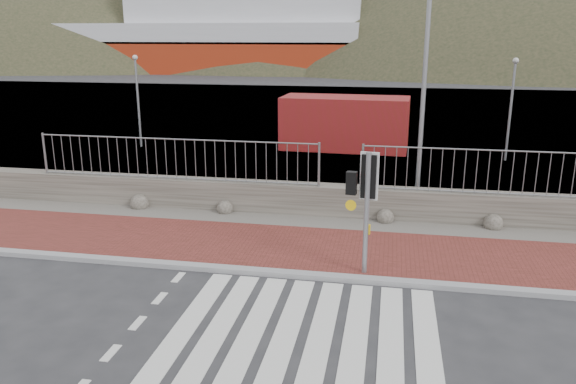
% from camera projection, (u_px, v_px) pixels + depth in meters
% --- Properties ---
extents(ground, '(220.00, 220.00, 0.00)m').
position_uv_depth(ground, '(297.00, 355.00, 9.11)').
color(ground, '#28282B').
rests_on(ground, ground).
extents(sidewalk_far, '(40.00, 3.00, 0.08)m').
position_uv_depth(sidewalk_far, '(329.00, 251.00, 13.35)').
color(sidewalk_far, maroon).
rests_on(sidewalk_far, ground).
extents(kerb_far, '(40.00, 0.25, 0.12)m').
position_uv_depth(kerb_far, '(320.00, 277.00, 11.93)').
color(kerb_far, gray).
rests_on(kerb_far, ground).
extents(zebra_crossing, '(4.62, 5.60, 0.01)m').
position_uv_depth(zebra_crossing, '(297.00, 355.00, 9.10)').
color(zebra_crossing, silver).
rests_on(zebra_crossing, ground).
extents(gravel_strip, '(40.00, 1.50, 0.06)m').
position_uv_depth(gravel_strip, '(337.00, 224.00, 15.25)').
color(gravel_strip, '#59544C').
rests_on(gravel_strip, ground).
extents(stone_wall, '(40.00, 0.60, 0.90)m').
position_uv_depth(stone_wall, '(340.00, 201.00, 15.89)').
color(stone_wall, '#4D483F').
rests_on(stone_wall, ground).
extents(railing, '(18.07, 0.07, 1.22)m').
position_uv_depth(railing, '(341.00, 155.00, 15.37)').
color(railing, gray).
rests_on(railing, stone_wall).
extents(quay, '(120.00, 40.00, 0.50)m').
position_uv_depth(quay, '(371.00, 116.00, 35.50)').
color(quay, '#4C4C4F').
rests_on(quay, ground).
extents(water, '(220.00, 50.00, 0.05)m').
position_uv_depth(water, '(383.00, 76.00, 68.61)').
color(water, '#3F4C54').
rests_on(water, ground).
extents(ferry, '(50.00, 16.00, 20.00)m').
position_uv_depth(ferry, '(202.00, 31.00, 76.21)').
color(ferry, '#992810').
rests_on(ferry, ground).
extents(hills_backdrop, '(254.00, 90.00, 100.00)m').
position_uv_depth(hills_backdrop, '(419.00, 201.00, 97.35)').
color(hills_backdrop, '#29301D').
rests_on(hills_backdrop, ground).
extents(traffic_signal_far, '(0.66, 0.29, 2.72)m').
position_uv_depth(traffic_signal_far, '(366.00, 187.00, 11.58)').
color(traffic_signal_far, gray).
rests_on(traffic_signal_far, ground).
extents(streetlight, '(1.53, 0.50, 7.31)m').
position_uv_depth(streetlight, '(430.00, 69.00, 15.22)').
color(streetlight, gray).
rests_on(streetlight, ground).
extents(shipping_container, '(5.69, 2.60, 2.33)m').
position_uv_depth(shipping_container, '(345.00, 123.00, 25.13)').
color(shipping_container, maroon).
rests_on(shipping_container, ground).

